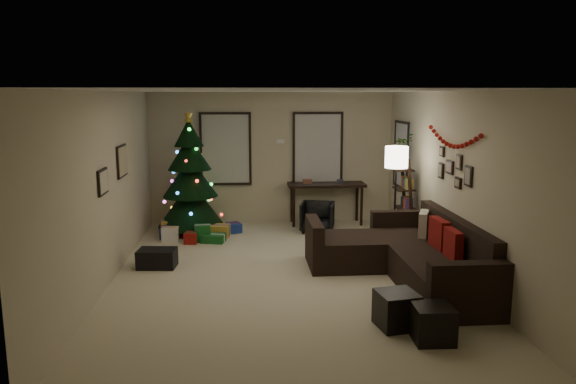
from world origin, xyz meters
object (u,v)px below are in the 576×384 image
object	(u,v)px
desk_chair	(317,217)
christmas_tree	(190,182)
bookshelf	(406,202)
desk	(326,188)
sofa	(409,257)

from	to	relation	value
desk_chair	christmas_tree	bearing A→B (deg)	-170.80
christmas_tree	bookshelf	xyz separation A→B (m)	(3.92, -1.16, -0.23)
desk	desk_chair	distance (m)	0.84
sofa	desk_chair	distance (m)	2.97
sofa	bookshelf	size ratio (longest dim) A/B	1.96
sofa	bookshelf	distance (m)	1.95
sofa	desk_chair	world-z (taller)	sofa
desk_chair	bookshelf	world-z (taller)	bookshelf
desk	bookshelf	distance (m)	2.02
sofa	christmas_tree	bearing A→B (deg)	138.77
desk	desk_chair	xyz separation A→B (m)	(-0.27, -0.65, -0.46)
sofa	bookshelf	xyz separation A→B (m)	(0.50, 1.83, 0.45)
christmas_tree	bookshelf	bearing A→B (deg)	-16.55
sofa	desk_chair	xyz separation A→B (m)	(-0.97, 2.81, -0.01)
christmas_tree	bookshelf	size ratio (longest dim) A/B	1.53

